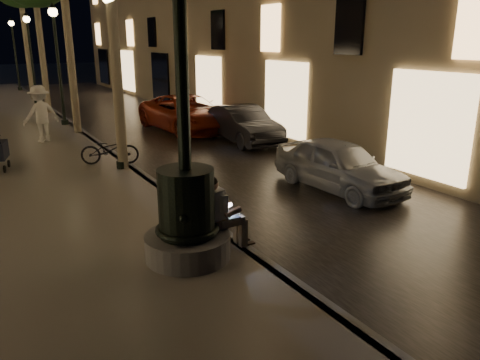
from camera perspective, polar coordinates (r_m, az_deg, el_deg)
ground at (r=20.17m, az=-19.12°, el=5.50°), size 120.00×120.00×0.00m
cobble_lane at (r=20.94m, az=-11.05°, el=6.53°), size 6.00×45.00×0.02m
curb_strip at (r=20.15m, az=-19.15°, el=5.78°), size 0.25×45.00×0.20m
fountain_lamppost at (r=7.46m, az=-6.57°, el=-2.29°), size 1.40×1.40×5.21m
seated_man_laptop at (r=7.81m, az=-2.39°, el=-3.72°), size 0.95×0.32×1.32m
lamp_curb_a at (r=12.96m, az=-15.19°, el=14.47°), size 0.36×0.36×4.81m
lamp_curb_b at (r=20.77m, az=-21.42°, el=14.60°), size 0.36×0.36×4.81m
lamp_curb_c at (r=28.69m, az=-24.23°, el=14.60°), size 0.36×0.36×4.81m
lamp_curb_d at (r=36.64m, az=-25.82°, el=14.59°), size 0.36×0.36×4.81m
car_front at (r=11.88m, az=11.96°, el=1.81°), size 1.66×3.80×1.27m
car_second at (r=17.10m, az=0.30°, el=6.79°), size 1.62×4.09×1.32m
car_third at (r=19.43m, az=-6.44°, el=8.09°), size 2.72×5.35×1.45m
pedestrian_white at (r=17.60m, az=-23.12°, el=7.42°), size 1.41×1.06×1.94m
bicycle at (r=13.83m, az=-15.60°, el=3.61°), size 1.71×1.15×0.85m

